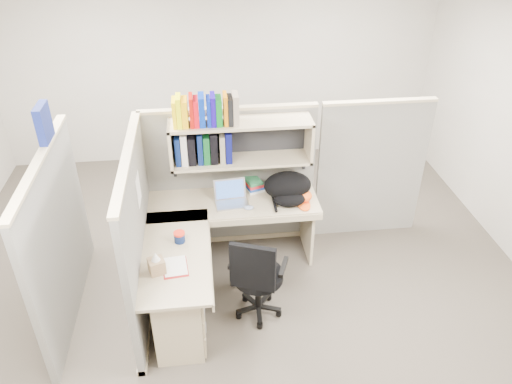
{
  "coord_description": "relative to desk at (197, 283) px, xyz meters",
  "views": [
    {
      "loc": [
        -0.27,
        -3.7,
        3.54
      ],
      "look_at": [
        0.2,
        0.25,
        1.03
      ],
      "focal_mm": 35.0,
      "sensor_mm": 36.0,
      "label": 1
    }
  ],
  "objects": [
    {
      "name": "book_stack",
      "position": [
        0.64,
        1.08,
        0.35
      ],
      "size": [
        0.24,
        0.27,
        0.11
      ],
      "primitive_type": null,
      "rotation": [
        0.0,
        0.0,
        0.33
      ],
      "color": "slate",
      "rests_on": "desk"
    },
    {
      "name": "task_chair",
      "position": [
        0.55,
        -0.04,
        -0.1
      ],
      "size": [
        0.56,
        0.52,
        0.97
      ],
      "color": "black",
      "rests_on": "ground"
    },
    {
      "name": "mouse",
      "position": [
        0.55,
        0.7,
        0.31
      ],
      "size": [
        0.1,
        0.07,
        0.04
      ],
      "primitive_type": "ellipsoid",
      "rotation": [
        0.0,
        0.0,
        0.09
      ],
      "color": "#8799BF",
      "rests_on": "desk"
    },
    {
      "name": "laptop",
      "position": [
        0.39,
        0.81,
        0.41
      ],
      "size": [
        0.35,
        0.35,
        0.23
      ],
      "primitive_type": null,
      "rotation": [
        0.0,
        0.0,
        0.09
      ],
      "color": "#A8A9AD",
      "rests_on": "desk"
    },
    {
      "name": "backpack",
      "position": [
        0.97,
        0.81,
        0.43
      ],
      "size": [
        0.58,
        0.51,
        0.29
      ],
      "primitive_type": null,
      "rotation": [
        0.0,
        0.0,
        -0.31
      ],
      "color": "black",
      "rests_on": "desk"
    },
    {
      "name": "loose_paper",
      "position": [
        -0.16,
        -0.09,
        0.29
      ],
      "size": [
        0.22,
        0.27,
        0.0
      ],
      "primitive_type": null,
      "rotation": [
        0.0,
        0.0,
        0.11
      ],
      "color": "white",
      "rests_on": "desk"
    },
    {
      "name": "desk",
      "position": [
        0.0,
        0.0,
        0.0
      ],
      "size": [
        1.74,
        1.75,
        0.73
      ],
      "color": "gray",
      "rests_on": "ground"
    },
    {
      "name": "tissue_box",
      "position": [
        -0.31,
        -0.15,
        0.39
      ],
      "size": [
        0.16,
        0.16,
        0.2
      ],
      "primitive_type": null,
      "rotation": [
        0.0,
        0.0,
        0.32
      ],
      "color": "#A1815B",
      "rests_on": "desk"
    },
    {
      "name": "ground",
      "position": [
        0.41,
        0.29,
        -0.44
      ],
      "size": [
        6.0,
        6.0,
        0.0
      ],
      "primitive_type": "plane",
      "color": "#322D27",
      "rests_on": "ground"
    },
    {
      "name": "snack_canister",
      "position": [
        -0.13,
        0.25,
        0.34
      ],
      "size": [
        0.1,
        0.1,
        0.1
      ],
      "color": "#0D1E4E",
      "rests_on": "desk"
    },
    {
      "name": "paper_cup",
      "position": [
        0.34,
        0.95,
        0.34
      ],
      "size": [
        0.08,
        0.08,
        0.1
      ],
      "primitive_type": "cylinder",
      "rotation": [
        0.0,
        0.0,
        -0.12
      ],
      "color": "white",
      "rests_on": "desk"
    },
    {
      "name": "room_shell",
      "position": [
        0.41,
        0.29,
        1.18
      ],
      "size": [
        6.0,
        6.0,
        6.0
      ],
      "color": "#A6A096",
      "rests_on": "ground"
    },
    {
      "name": "cubicle",
      "position": [
        0.04,
        0.74,
        0.47
      ],
      "size": [
        3.79,
        1.84,
        1.95
      ],
      "color": "#62615D",
      "rests_on": "ground"
    },
    {
      "name": "orange_cap",
      "position": [
        1.11,
        0.8,
        0.35
      ],
      "size": [
        0.2,
        0.23,
        0.11
      ],
      "primitive_type": null,
      "rotation": [
        0.0,
        0.0,
        0.0
      ],
      "color": "#EA5314",
      "rests_on": "desk"
    }
  ]
}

